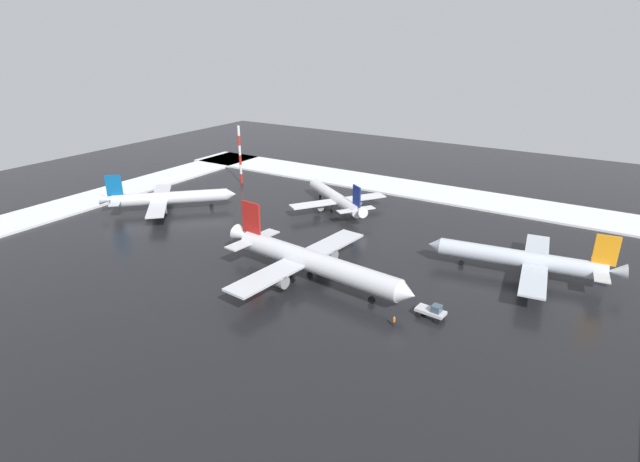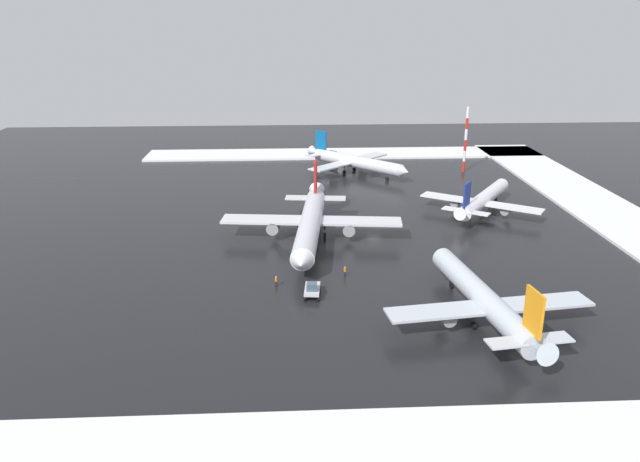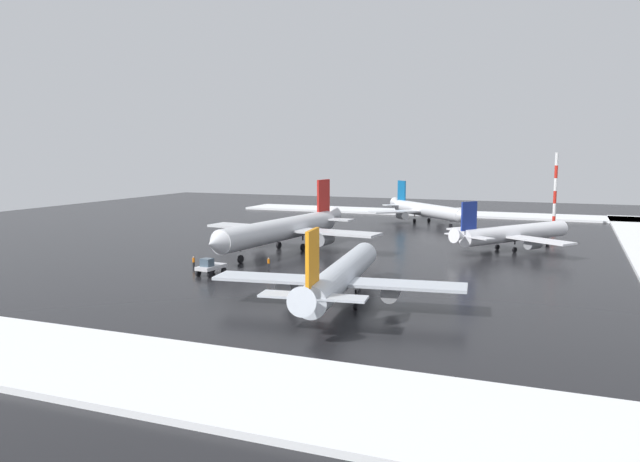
{
  "view_description": "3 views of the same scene",
  "coord_description": "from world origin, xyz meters",
  "px_view_note": "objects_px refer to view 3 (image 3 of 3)",
  "views": [
    {
      "loc": [
        -52.3,
        79.98,
        41.22
      ],
      "look_at": [
        -4.09,
        2.85,
        5.42
      ],
      "focal_mm": 28.0,
      "sensor_mm": 36.0,
      "label": 1
    },
    {
      "loc": [
        -114.99,
        16.71,
        39.49
      ],
      "look_at": [
        -8.75,
        11.15,
        2.41
      ],
      "focal_mm": 35.0,
      "sensor_mm": 36.0,
      "label": 2
    },
    {
      "loc": [
        -105.24,
        -33.02,
        17.23
      ],
      "look_at": [
        0.48,
        9.71,
        2.7
      ],
      "focal_mm": 35.0,
      "sensor_mm": 36.0,
      "label": 3
    }
  ],
  "objects_px": {
    "airplane_parked_portside": "(283,229)",
    "airplane_far_rear": "(513,233)",
    "airplane_parked_starboard": "(341,275)",
    "airplane_distant_tail": "(426,210)",
    "pushback_tug": "(210,266)",
    "ground_crew_mid_apron": "(194,261)",
    "antenna_mast": "(555,191)",
    "ground_crew_near_tug": "(269,263)"
  },
  "relations": [
    {
      "from": "airplane_far_rear",
      "to": "airplane_parked_starboard",
      "type": "distance_m",
      "value": 50.26
    },
    {
      "from": "airplane_far_rear",
      "to": "ground_crew_mid_apron",
      "type": "relative_size",
      "value": 15.59
    },
    {
      "from": "airplane_parked_starboard",
      "to": "pushback_tug",
      "type": "xyz_separation_m",
      "value": [
        8.76,
        22.76,
        -2.05
      ]
    },
    {
      "from": "airplane_far_rear",
      "to": "airplane_distant_tail",
      "type": "distance_m",
      "value": 42.09
    },
    {
      "from": "airplane_parked_portside",
      "to": "airplane_far_rear",
      "type": "distance_m",
      "value": 40.33
    },
    {
      "from": "airplane_distant_tail",
      "to": "ground_crew_mid_apron",
      "type": "relative_size",
      "value": 15.31
    },
    {
      "from": "airplane_parked_portside",
      "to": "airplane_far_rear",
      "type": "xyz_separation_m",
      "value": [
        16.53,
        -36.77,
        -0.94
      ]
    },
    {
      "from": "airplane_distant_tail",
      "to": "ground_crew_near_tug",
      "type": "xyz_separation_m",
      "value": [
        -67.15,
        8.71,
        -2.27
      ]
    },
    {
      "from": "airplane_parked_starboard",
      "to": "ground_crew_near_tug",
      "type": "bearing_deg",
      "value": 39.35
    },
    {
      "from": "airplane_far_rear",
      "to": "antenna_mast",
      "type": "distance_m",
      "value": 36.73
    },
    {
      "from": "ground_crew_mid_apron",
      "to": "airplane_far_rear",
      "type": "bearing_deg",
      "value": -55.74
    },
    {
      "from": "pushback_tug",
      "to": "ground_crew_near_tug",
      "type": "relative_size",
      "value": 2.8
    },
    {
      "from": "airplane_parked_portside",
      "to": "airplane_far_rear",
      "type": "bearing_deg",
      "value": 120.44
    },
    {
      "from": "ground_crew_near_tug",
      "to": "ground_crew_mid_apron",
      "type": "bearing_deg",
      "value": 156.59
    },
    {
      "from": "airplane_parked_portside",
      "to": "pushback_tug",
      "type": "distance_m",
      "value": 22.95
    },
    {
      "from": "ground_crew_mid_apron",
      "to": "antenna_mast",
      "type": "xyz_separation_m",
      "value": [
        71.16,
        -48.47,
        7.55
      ]
    },
    {
      "from": "pushback_tug",
      "to": "antenna_mast",
      "type": "distance_m",
      "value": 86.97
    },
    {
      "from": "airplane_parked_starboard",
      "to": "airplane_parked_portside",
      "type": "bearing_deg",
      "value": 27.36
    },
    {
      "from": "antenna_mast",
      "to": "ground_crew_mid_apron",
      "type": "bearing_deg",
      "value": 145.74
    },
    {
      "from": "airplane_far_rear",
      "to": "ground_crew_mid_apron",
      "type": "distance_m",
      "value": 55.47
    },
    {
      "from": "pushback_tug",
      "to": "ground_crew_mid_apron",
      "type": "height_order",
      "value": "pushback_tug"
    },
    {
      "from": "pushback_tug",
      "to": "ground_crew_near_tug",
      "type": "distance_m",
      "value": 9.15
    },
    {
      "from": "ground_crew_mid_apron",
      "to": "antenna_mast",
      "type": "bearing_deg",
      "value": -39.55
    },
    {
      "from": "airplane_distant_tail",
      "to": "antenna_mast",
      "type": "distance_m",
      "value": 29.39
    },
    {
      "from": "airplane_parked_portside",
      "to": "ground_crew_mid_apron",
      "type": "bearing_deg",
      "value": -11.41
    },
    {
      "from": "antenna_mast",
      "to": "airplane_parked_portside",
      "type": "bearing_deg",
      "value": 140.95
    },
    {
      "from": "airplane_parked_portside",
      "to": "antenna_mast",
      "type": "bearing_deg",
      "value": 147.18
    },
    {
      "from": "ground_crew_mid_apron",
      "to": "airplane_distant_tail",
      "type": "bearing_deg",
      "value": -20.81
    },
    {
      "from": "airplane_far_rear",
      "to": "airplane_distant_tail",
      "type": "bearing_deg",
      "value": 67.75
    },
    {
      "from": "airplane_distant_tail",
      "to": "ground_crew_near_tug",
      "type": "height_order",
      "value": "airplane_distant_tail"
    },
    {
      "from": "airplane_parked_portside",
      "to": "airplane_parked_starboard",
      "type": "relative_size",
      "value": 1.18
    },
    {
      "from": "airplane_far_rear",
      "to": "ground_crew_near_tug",
      "type": "relative_size",
      "value": 15.59
    },
    {
      "from": "ground_crew_near_tug",
      "to": "airplane_parked_starboard",
      "type": "bearing_deg",
      "value": -83.16
    },
    {
      "from": "airplane_far_rear",
      "to": "pushback_tug",
      "type": "height_order",
      "value": "airplane_far_rear"
    },
    {
      "from": "airplane_parked_starboard",
      "to": "airplane_distant_tail",
      "type": "bearing_deg",
      "value": -1.84
    },
    {
      "from": "ground_crew_mid_apron",
      "to": "ground_crew_near_tug",
      "type": "bearing_deg",
      "value": -78.5
    },
    {
      "from": "pushback_tug",
      "to": "ground_crew_mid_apron",
      "type": "relative_size",
      "value": 2.8
    },
    {
      "from": "airplane_distant_tail",
      "to": "ground_crew_mid_apron",
      "type": "height_order",
      "value": "airplane_distant_tail"
    },
    {
      "from": "airplane_parked_portside",
      "to": "airplane_parked_starboard",
      "type": "xyz_separation_m",
      "value": [
        -31.55,
        -22.14,
        -0.61
      ]
    },
    {
      "from": "airplane_parked_portside",
      "to": "pushback_tug",
      "type": "xyz_separation_m",
      "value": [
        -22.79,
        0.61,
        -2.66
      ]
    },
    {
      "from": "pushback_tug",
      "to": "antenna_mast",
      "type": "bearing_deg",
      "value": 155.6
    },
    {
      "from": "airplane_parked_starboard",
      "to": "pushback_tug",
      "type": "distance_m",
      "value": 24.47
    }
  ]
}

